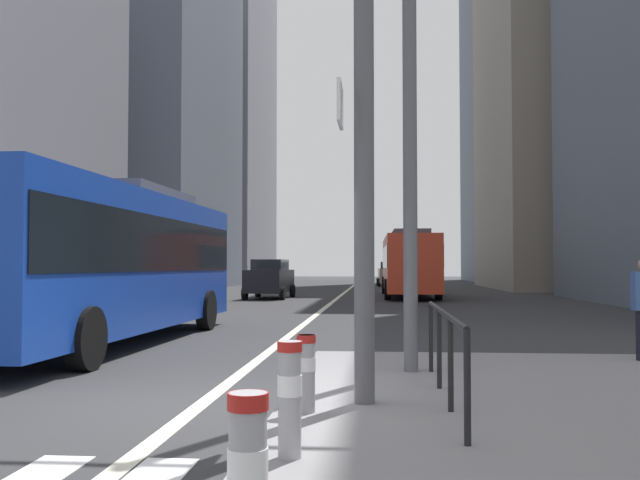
% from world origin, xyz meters
% --- Properties ---
extents(ground_plane, '(160.00, 160.00, 0.00)m').
position_xyz_m(ground_plane, '(0.00, 20.00, 0.00)').
color(ground_plane, '#303033').
extents(lane_centre_line, '(0.20, 80.00, 0.01)m').
position_xyz_m(lane_centre_line, '(0.00, 30.00, 0.01)').
color(lane_centre_line, beige).
rests_on(lane_centre_line, ground).
extents(office_tower_left_mid, '(12.88, 18.88, 28.08)m').
position_xyz_m(office_tower_left_mid, '(-16.00, 42.00, 14.04)').
color(office_tower_left_mid, slate).
rests_on(office_tower_left_mid, ground).
extents(office_tower_left_far, '(12.44, 18.37, 50.59)m').
position_xyz_m(office_tower_left_far, '(-16.00, 64.23, 25.29)').
color(office_tower_left_far, gray).
rests_on(office_tower_left_far, ground).
extents(office_tower_right_mid, '(13.69, 17.46, 35.63)m').
position_xyz_m(office_tower_right_mid, '(17.00, 44.01, 17.82)').
color(office_tower_right_mid, gray).
rests_on(office_tower_right_mid, ground).
extents(office_tower_right_far, '(10.82, 18.84, 53.30)m').
position_xyz_m(office_tower_right_far, '(17.00, 66.03, 26.65)').
color(office_tower_right_far, slate).
rests_on(office_tower_right_far, ground).
extents(city_bus_blue_oncoming, '(2.88, 11.10, 3.40)m').
position_xyz_m(city_bus_blue_oncoming, '(-3.57, 5.97, 1.84)').
color(city_bus_blue_oncoming, '#14389E').
rests_on(city_bus_blue_oncoming, ground).
extents(city_bus_red_receding, '(2.80, 11.80, 3.40)m').
position_xyz_m(city_bus_red_receding, '(3.64, 29.40, 1.84)').
color(city_bus_red_receding, red).
rests_on(city_bus_red_receding, ground).
extents(car_oncoming_mid, '(2.17, 4.57, 1.94)m').
position_xyz_m(car_oncoming_mid, '(-3.35, 26.79, 0.99)').
color(car_oncoming_mid, black).
rests_on(car_oncoming_mid, ground).
extents(car_receding_near, '(2.10, 4.36, 1.94)m').
position_xyz_m(car_receding_near, '(3.48, 54.34, 0.99)').
color(car_receding_near, silver).
rests_on(car_receding_near, ground).
extents(car_receding_far, '(2.15, 4.18, 1.94)m').
position_xyz_m(car_receding_far, '(2.94, 48.63, 0.99)').
color(car_receding_far, '#B2A899').
rests_on(car_receding_far, ground).
extents(traffic_signal_gantry, '(5.45, 0.65, 6.00)m').
position_xyz_m(traffic_signal_gantry, '(0.14, -0.62, 4.08)').
color(traffic_signal_gantry, '#515156').
rests_on(traffic_signal_gantry, median_island).
extents(street_lamp_post, '(5.50, 0.32, 8.00)m').
position_xyz_m(street_lamp_post, '(2.52, 1.76, 5.28)').
color(street_lamp_post, '#56565B').
rests_on(street_lamp_post, median_island).
extents(bollard_front, '(0.20, 0.20, 0.88)m').
position_xyz_m(bollard_front, '(1.46, -5.00, 0.64)').
color(bollard_front, '#99999E').
rests_on(bollard_front, median_island).
extents(bollard_left, '(0.20, 0.20, 0.89)m').
position_xyz_m(bollard_left, '(1.39, -2.83, 0.65)').
color(bollard_left, '#99999E').
rests_on(bollard_left, median_island).
extents(bollard_right, '(0.20, 0.20, 0.78)m').
position_xyz_m(bollard_right, '(1.34, -1.12, 0.59)').
color(bollard_right, '#99999E').
rests_on(bollard_right, median_island).
extents(pedestrian_railing, '(0.06, 4.16, 0.98)m').
position_xyz_m(pedestrian_railing, '(2.80, -0.29, 0.87)').
color(pedestrian_railing, black).
rests_on(pedestrian_railing, median_island).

